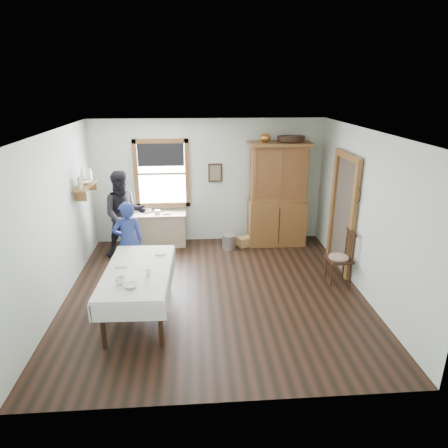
% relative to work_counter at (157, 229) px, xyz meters
% --- Properties ---
extents(room, '(5.01, 5.01, 2.70)m').
position_rel_work_counter_xyz_m(room, '(1.15, -2.22, 0.98)').
color(room, black).
rests_on(room, ground).
extents(window, '(1.18, 0.07, 1.48)m').
position_rel_work_counter_xyz_m(window, '(0.15, 0.24, 1.26)').
color(window, white).
rests_on(window, room).
extents(doorway, '(0.09, 1.14, 2.22)m').
position_rel_work_counter_xyz_m(doorway, '(3.61, -1.37, 0.79)').
color(doorway, '#453A31').
rests_on(doorway, room).
extents(wall_shelf, '(0.24, 1.00, 0.44)m').
position_rel_work_counter_xyz_m(wall_shelf, '(-1.22, -0.69, 1.20)').
color(wall_shelf, brown).
rests_on(wall_shelf, room).
extents(framed_picture, '(0.30, 0.04, 0.40)m').
position_rel_work_counter_xyz_m(framed_picture, '(1.30, 0.24, 1.18)').
color(framed_picture, black).
rests_on(framed_picture, room).
extents(rug_beater, '(0.01, 0.27, 0.27)m').
position_rel_work_counter_xyz_m(rug_beater, '(3.60, -1.92, 1.35)').
color(rug_beater, black).
rests_on(rug_beater, room).
extents(work_counter, '(1.29, 0.49, 0.74)m').
position_rel_work_counter_xyz_m(work_counter, '(0.00, 0.00, 0.00)').
color(work_counter, tan).
rests_on(work_counter, room).
extents(china_hutch, '(1.32, 0.64, 2.24)m').
position_rel_work_counter_xyz_m(china_hutch, '(2.63, -0.07, 0.75)').
color(china_hutch, brown).
rests_on(china_hutch, room).
extents(dining_table, '(1.06, 1.93, 0.76)m').
position_rel_work_counter_xyz_m(dining_table, '(-0.03, -2.80, 0.01)').
color(dining_table, silver).
rests_on(dining_table, room).
extents(spindle_chair, '(0.48, 0.48, 0.97)m').
position_rel_work_counter_xyz_m(spindle_chair, '(3.38, -1.98, 0.12)').
color(spindle_chair, black).
rests_on(spindle_chair, room).
extents(pail, '(0.31, 0.31, 0.31)m').
position_rel_work_counter_xyz_m(pail, '(1.56, -0.30, -0.22)').
color(pail, '#A0A3A8').
rests_on(pail, room).
extents(wicker_basket, '(0.40, 0.35, 0.20)m').
position_rel_work_counter_xyz_m(wicker_basket, '(1.94, -0.18, -0.27)').
color(wicker_basket, '#AE7D4E').
rests_on(wicker_basket, room).
extents(woman_blue, '(0.58, 0.46, 1.37)m').
position_rel_work_counter_xyz_m(woman_blue, '(-0.34, -1.61, 0.31)').
color(woman_blue, navy).
rests_on(woman_blue, room).
extents(figure_dark, '(0.92, 0.79, 1.65)m').
position_rel_work_counter_xyz_m(figure_dark, '(-0.57, -0.50, 0.45)').
color(figure_dark, black).
rests_on(figure_dark, room).
extents(table_cup_a, '(0.16, 0.16, 0.11)m').
position_rel_work_counter_xyz_m(table_cup_a, '(-0.20, -3.25, 0.44)').
color(table_cup_a, white).
rests_on(table_cup_a, dining_table).
extents(table_cup_b, '(0.12, 0.12, 0.09)m').
position_rel_work_counter_xyz_m(table_cup_b, '(0.15, -3.01, 0.43)').
color(table_cup_b, white).
rests_on(table_cup_b, dining_table).
extents(table_bowl, '(0.27, 0.27, 0.05)m').
position_rel_work_counter_xyz_m(table_bowl, '(-0.05, -3.35, 0.42)').
color(table_bowl, white).
rests_on(table_bowl, dining_table).
extents(counter_book, '(0.18, 0.22, 0.02)m').
position_rel_work_counter_xyz_m(counter_book, '(0.15, -0.02, 0.38)').
color(counter_book, brown).
rests_on(counter_book, work_counter).
extents(counter_bowl, '(0.23, 0.23, 0.06)m').
position_rel_work_counter_xyz_m(counter_bowl, '(-0.19, 0.08, 0.40)').
color(counter_bowl, white).
rests_on(counter_bowl, work_counter).
extents(shelf_bowl, '(0.22, 0.22, 0.05)m').
position_rel_work_counter_xyz_m(shelf_bowl, '(-1.22, -0.67, 1.23)').
color(shelf_bowl, white).
rests_on(shelf_bowl, wall_shelf).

